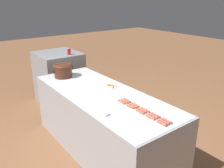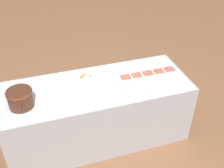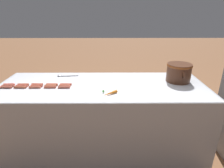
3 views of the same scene
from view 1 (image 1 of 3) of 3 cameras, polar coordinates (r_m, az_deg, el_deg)
name	(u,v)px [view 1 (image 1 of 3)]	position (r m, az deg, el deg)	size (l,w,h in m)	color
ground_plane	(103,148)	(3.54, -2.30, -15.24)	(20.00, 20.00, 0.00)	brown
griddle_counter	(102,122)	(3.30, -2.41, -9.11)	(0.89, 2.35, 0.87)	#9EA0A5
back_cabinet	(59,78)	(4.88, -12.66, 1.47)	(0.78, 0.87, 1.03)	gray
hot_dog_0	(162,123)	(2.42, 11.90, -9.21)	(0.03, 0.13, 0.03)	#BE5142
hot_dog_1	(150,117)	(2.52, 9.23, -7.86)	(0.03, 0.13, 0.03)	#B0593D
hot_dog_2	(140,112)	(2.61, 6.78, -6.64)	(0.03, 0.13, 0.03)	#BE543D
hot_dog_3	(130,106)	(2.72, 4.41, -5.38)	(0.03, 0.13, 0.03)	#B6533D
hot_dog_4	(122,102)	(2.82, 2.38, -4.30)	(0.03, 0.13, 0.03)	#B9553F
hot_dog_5	(164,122)	(2.45, 12.44, -8.89)	(0.03, 0.13, 0.03)	#B05845
hot_dog_6	(153,116)	(2.54, 9.85, -7.58)	(0.03, 0.13, 0.03)	#BE5343
hot_dog_7	(142,110)	(2.64, 7.30, -6.31)	(0.03, 0.13, 0.03)	#B8543F
hot_dog_8	(133,106)	(2.74, 5.10, -5.19)	(0.03, 0.13, 0.03)	#B15C3E
hot_dog_9	(125,101)	(2.85, 3.05, -4.11)	(0.03, 0.13, 0.03)	#B75940
hot_dog_10	(167,121)	(2.48, 13.06, -8.62)	(0.03, 0.13, 0.03)	#B45643
hot_dog_11	(155,115)	(2.56, 10.45, -7.36)	(0.03, 0.13, 0.03)	#B9583D
hot_dog_12	(145,110)	(2.66, 7.99, -6.13)	(0.03, 0.13, 0.03)	#BD5945
hot_dog_13	(135,105)	(2.76, 5.59, -4.96)	(0.03, 0.13, 0.03)	#BA523D
hot_dog_14	(127,100)	(2.87, 3.62, -3.91)	(0.03, 0.13, 0.03)	#B65746
bean_pot	(63,70)	(3.76, -11.75, 3.38)	(0.36, 0.29, 0.21)	#472616
serving_spoon	(105,113)	(2.57, -1.68, -7.01)	(0.08, 0.27, 0.02)	#B7B7BC
carrot	(113,85)	(3.32, 0.32, -0.36)	(0.13, 0.16, 0.03)	orange
soda_can	(69,51)	(4.52, -10.36, 7.74)	(0.07, 0.07, 0.12)	red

